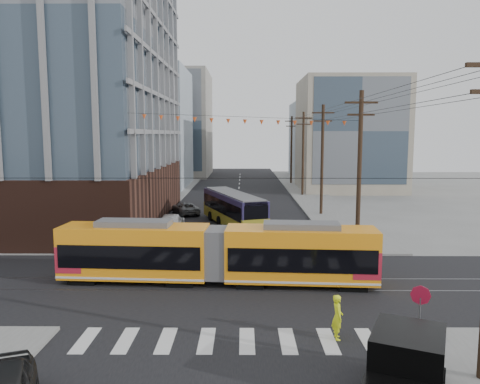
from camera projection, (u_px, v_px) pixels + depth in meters
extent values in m
plane|color=slate|center=(229.00, 312.00, 21.43)|extent=(160.00, 160.00, 0.00)
cube|color=#8C99A5|center=(129.00, 128.00, 72.04)|extent=(18.00, 16.00, 18.00)
cube|color=gray|center=(349.00, 135.00, 67.97)|extent=(14.00, 14.00, 16.00)
cube|color=gray|center=(169.00, 124.00, 91.75)|extent=(16.00, 18.00, 20.00)
cube|color=#8C99A5|center=(335.00, 140.00, 87.92)|extent=(16.00, 16.00, 14.00)
cylinder|color=black|center=(291.00, 150.00, 76.27)|extent=(0.30, 0.30, 11.00)
imported|color=gray|center=(151.00, 241.00, 32.79)|extent=(2.19, 4.26, 1.34)
imported|color=silver|center=(171.00, 222.00, 39.42)|extent=(2.27, 5.08, 1.45)
imported|color=slate|center=(186.00, 208.00, 47.51)|extent=(3.58, 4.99, 1.26)
imported|color=#EEFF19|center=(337.00, 317.00, 18.53)|extent=(0.44, 0.67, 1.81)
cube|color=gray|center=(345.00, 238.00, 35.04)|extent=(2.39, 3.92, 0.78)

